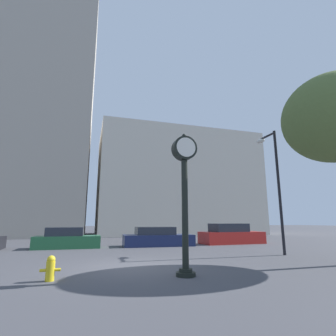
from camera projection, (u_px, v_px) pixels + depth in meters
ground_plane at (130, 267)px, 9.43m from camera, size 200.00×200.00×0.00m
building_tall_tower at (37, 111)px, 32.64m from camera, size 13.12×12.00×30.30m
building_storefront_row at (175, 185)px, 35.96m from camera, size 20.43×12.00×13.06m
street_clock at (185, 184)px, 8.32m from camera, size 0.78×0.59×4.44m
car_green at (67, 239)px, 16.11m from camera, size 3.86×1.72×1.26m
car_navy at (157, 238)px, 17.61m from camera, size 4.72×2.10×1.25m
car_red at (231, 235)px, 19.47m from camera, size 4.76×2.08×1.46m
fire_hydrant_near at (50, 268)px, 7.20m from camera, size 0.54×0.23×0.67m
street_lamp_right at (273, 171)px, 13.91m from camera, size 0.36×1.57×6.35m
bare_tree at (334, 118)px, 10.99m from camera, size 4.15×4.15×7.72m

